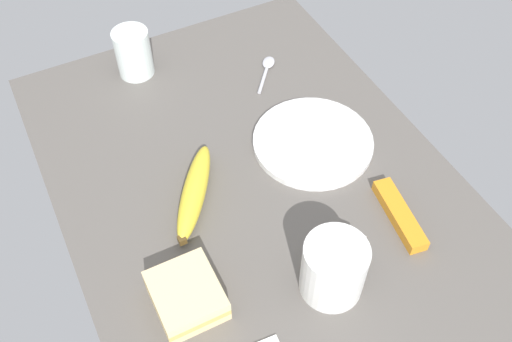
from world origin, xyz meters
TOP-DOWN VIEW (x-y plane):
  - tabletop at (0.00, 0.00)cm, footprint 90.00×64.00cm
  - plate_of_food at (3.15, -12.99)cm, footprint 21.48×21.48cm
  - coffee_mug_black at (-22.23, -1.00)cm, footprint 10.19×11.57cm
  - sandwich_main at (-15.26, 18.87)cm, footprint 10.36×9.34cm
  - glass_of_milk at (35.90, 8.41)cm, footprint 7.02×7.02cm
  - banana at (1.50, 10.55)cm, footprint 18.40×14.29cm
  - spoon at (24.63, -14.97)cm, footprint 9.42×8.10cm
  - snack_bar at (-17.01, -17.11)cm, footprint 13.90×5.10cm

SIDE VIEW (x-z plane):
  - tabletop at x=0.00cm, z-range 0.00..2.00cm
  - spoon at x=24.63cm, z-range 1.98..2.78cm
  - plate_of_food at x=3.15cm, z-range 2.00..3.20cm
  - snack_bar at x=-17.01cm, z-range 2.00..4.00cm
  - banana at x=1.50cm, z-range 2.00..5.76cm
  - sandwich_main at x=-15.26cm, z-range 2.00..6.40cm
  - glass_of_milk at x=35.90cm, z-range 1.36..10.94cm
  - coffee_mug_black at x=-22.23cm, z-range 2.14..11.94cm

